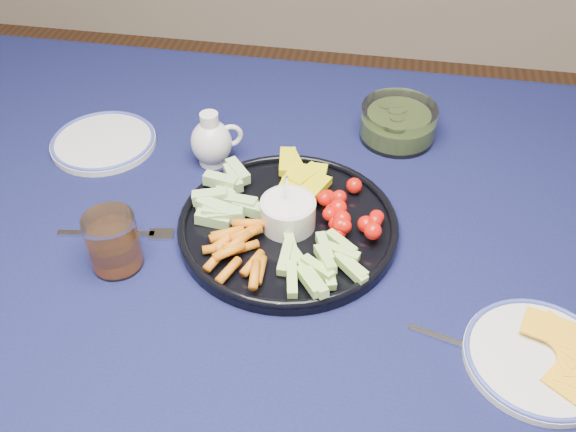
% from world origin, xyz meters
% --- Properties ---
extents(dining_table, '(1.67, 1.07, 0.75)m').
position_xyz_m(dining_table, '(0.00, 0.00, 0.66)').
color(dining_table, '#522C1B').
rests_on(dining_table, ground).
extents(crudite_platter, '(0.34, 0.34, 0.11)m').
position_xyz_m(crudite_platter, '(0.08, 0.00, 0.77)').
color(crudite_platter, black).
rests_on(crudite_platter, dining_table).
extents(creamer_pitcher, '(0.09, 0.07, 0.10)m').
position_xyz_m(creamer_pitcher, '(-0.08, 0.15, 0.79)').
color(creamer_pitcher, silver).
rests_on(creamer_pitcher, dining_table).
extents(pickle_bowl, '(0.14, 0.14, 0.06)m').
position_xyz_m(pickle_bowl, '(0.23, 0.28, 0.77)').
color(pickle_bowl, silver).
rests_on(pickle_bowl, dining_table).
extents(cheese_plate, '(0.19, 0.19, 0.02)m').
position_xyz_m(cheese_plate, '(0.43, -0.18, 0.76)').
color(cheese_plate, silver).
rests_on(cheese_plate, dining_table).
extents(juice_tumbler, '(0.07, 0.07, 0.09)m').
position_xyz_m(juice_tumbler, '(-0.15, -0.11, 0.78)').
color(juice_tumbler, silver).
rests_on(juice_tumbler, dining_table).
extents(fork_left, '(0.18, 0.05, 0.00)m').
position_xyz_m(fork_left, '(-0.16, -0.05, 0.75)').
color(fork_left, silver).
rests_on(fork_left, dining_table).
extents(fork_right, '(0.15, 0.05, 0.00)m').
position_xyz_m(fork_right, '(0.35, -0.17, 0.75)').
color(fork_right, silver).
rests_on(fork_right, dining_table).
extents(side_plate_extra, '(0.19, 0.19, 0.02)m').
position_xyz_m(side_plate_extra, '(-0.29, 0.17, 0.75)').
color(side_plate_extra, silver).
rests_on(side_plate_extra, dining_table).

